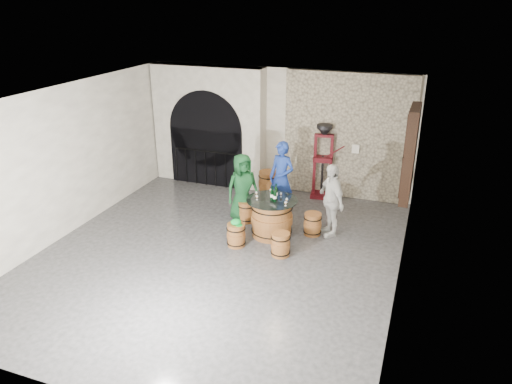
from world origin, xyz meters
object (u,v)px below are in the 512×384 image
(barrel_table, at_px, (272,218))
(barrel_stool_near_left, at_px, (236,235))
(barrel_stool_left, at_px, (246,211))
(barrel_stool_far, at_px, (279,208))
(wine_bottle_center, at_px, (275,196))
(wine_bottle_right, at_px, (276,192))
(person_white, at_px, (331,200))
(wine_bottle_left, at_px, (272,194))
(corking_press, at_px, (323,156))
(person_blue, at_px, (282,178))
(barrel_stool_right, at_px, (313,224))
(barrel_stool_near_right, at_px, (281,244))
(person_green, at_px, (243,188))
(side_barrel, at_px, (268,184))

(barrel_table, bearing_deg, barrel_stool_near_left, -127.46)
(barrel_stool_left, height_order, barrel_stool_far, same)
(wine_bottle_center, distance_m, wine_bottle_right, 0.19)
(barrel_stool_near_left, xyz_separation_m, person_white, (1.72, 1.19, 0.57))
(wine_bottle_center, relative_size, wine_bottle_right, 1.00)
(wine_bottle_left, xyz_separation_m, corking_press, (0.53, 2.51, 0.14))
(barrel_stool_left, height_order, wine_bottle_left, wine_bottle_left)
(person_blue, distance_m, wine_bottle_right, 1.15)
(barrel_stool_far, height_order, barrel_stool_right, same)
(barrel_table, distance_m, wine_bottle_center, 0.57)
(barrel_stool_right, relative_size, wine_bottle_right, 1.54)
(barrel_stool_near_right, distance_m, person_white, 1.56)
(barrel_stool_left, height_order, person_green, person_green)
(barrel_table, distance_m, person_green, 1.10)
(barrel_stool_far, bearing_deg, person_blue, 97.99)
(barrel_stool_right, bearing_deg, person_blue, 138.20)
(barrel_stool_left, bearing_deg, side_barrel, 91.21)
(wine_bottle_right, distance_m, side_barrel, 2.27)
(barrel_stool_far, xyz_separation_m, corking_press, (0.65, 1.60, 0.87))
(barrel_stool_right, relative_size, wine_bottle_center, 1.54)
(wine_bottle_left, height_order, corking_press, corking_press)
(barrel_stool_near_right, height_order, person_white, person_white)
(barrel_stool_far, height_order, barrel_stool_near_right, same)
(barrel_stool_left, relative_size, wine_bottle_center, 1.54)
(person_blue, height_order, wine_bottle_center, person_blue)
(wine_bottle_left, xyz_separation_m, side_barrel, (-0.81, 2.12, -0.65))
(wine_bottle_right, relative_size, corking_press, 0.17)
(barrel_stool_near_right, bearing_deg, side_barrel, 113.47)
(person_green, bearing_deg, barrel_stool_left, -78.35)
(barrel_stool_left, relative_size, wine_bottle_right, 1.54)
(barrel_stool_right, height_order, barrel_stool_near_right, same)
(person_green, relative_size, person_white, 0.98)
(barrel_stool_far, height_order, corking_press, corking_press)
(person_white, xyz_separation_m, wine_bottle_center, (-1.09, -0.55, 0.16))
(wine_bottle_center, bearing_deg, barrel_table, 139.92)
(barrel_stool_left, xyz_separation_m, barrel_stool_near_left, (0.23, -1.17, 0.00))
(person_green, distance_m, side_barrel, 1.65)
(barrel_table, relative_size, person_blue, 0.63)
(wine_bottle_center, bearing_deg, corking_press, 80.20)
(barrel_stool_right, height_order, side_barrel, side_barrel)
(barrel_stool_right, height_order, corking_press, corking_press)
(barrel_stool_near_right, height_order, person_green, person_green)
(barrel_table, xyz_separation_m, barrel_stool_right, (0.83, 0.34, -0.17))
(barrel_stool_near_right, relative_size, wine_bottle_right, 1.54)
(person_green, xyz_separation_m, corking_press, (1.41, 1.97, 0.32))
(wine_bottle_center, bearing_deg, barrel_stool_right, 29.00)
(barrel_stool_right, bearing_deg, barrel_stool_near_left, -142.58)
(person_blue, bearing_deg, barrel_stool_far, -65.99)
(barrel_stool_left, xyz_separation_m, corking_press, (1.30, 2.03, 0.87))
(person_white, bearing_deg, barrel_stool_far, -146.66)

